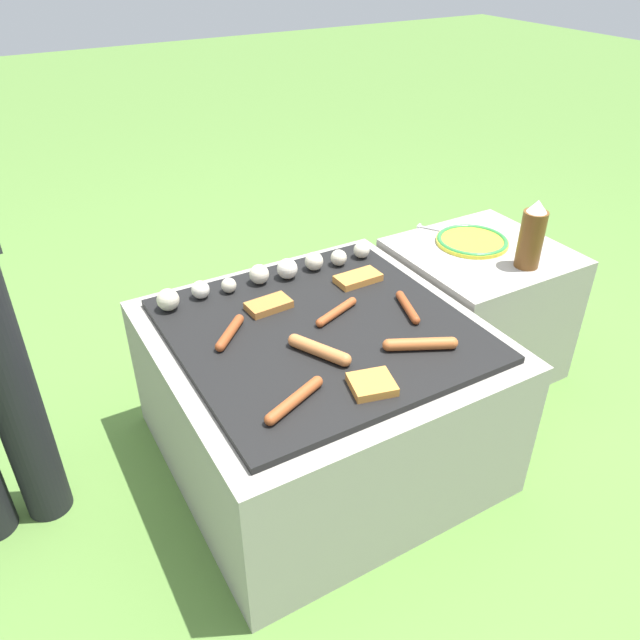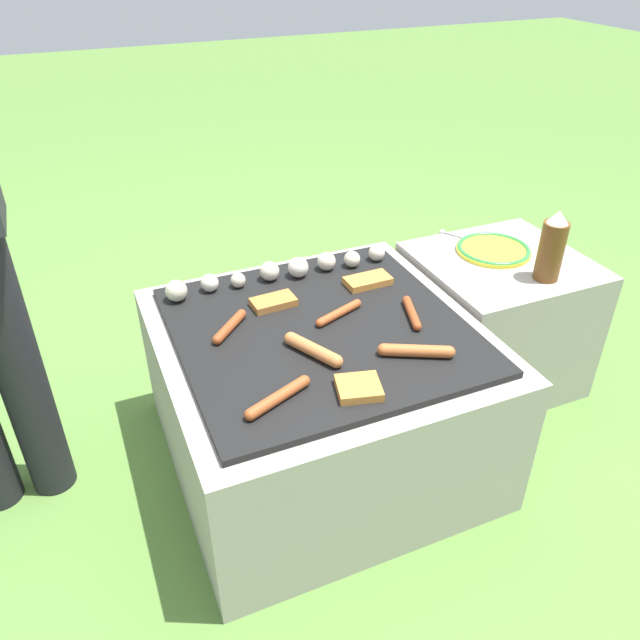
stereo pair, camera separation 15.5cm
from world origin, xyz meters
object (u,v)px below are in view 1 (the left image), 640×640
plate_colorful (472,241)px  condiment_bottle (532,236)px  fork_utensil (441,231)px  sausage_front_center (420,344)px

plate_colorful → condiment_bottle: condiment_bottle is taller
plate_colorful → fork_utensil: (-0.03, 0.12, -0.01)m
sausage_front_center → condiment_bottle: 0.57m
sausage_front_center → fork_utensil: size_ratio=1.03×
condiment_bottle → fork_utensil: 0.33m
fork_utensil → condiment_bottle: bearing=-78.2°
condiment_bottle → fork_utensil: size_ratio=1.28×
sausage_front_center → fork_utensil: sausage_front_center is taller
sausage_front_center → condiment_bottle: bearing=18.7°
plate_colorful → fork_utensil: 0.12m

